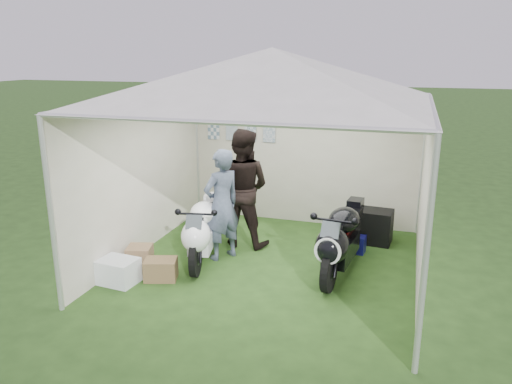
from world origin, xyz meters
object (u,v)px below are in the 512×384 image
(person_blue_jacket, at_px, (222,205))
(crate_3, at_px, (161,269))
(motorcycle_black, at_px, (341,238))
(crate_1, at_px, (140,256))
(motorcycle_white, at_px, (202,229))
(crate_2, at_px, (122,273))
(crate_0, at_px, (118,271))
(canopy_tent, at_px, (273,81))
(equipment_box, at_px, (375,226))
(paddock_stand, at_px, (353,244))
(person_dark_jacket, at_px, (242,188))

(person_blue_jacket, xyz_separation_m, crate_3, (-0.52, -0.94, -0.68))
(motorcycle_black, distance_m, crate_1, 2.83)
(motorcycle_white, distance_m, person_blue_jacket, 0.45)
(motorcycle_white, xyz_separation_m, crate_2, (-0.77, -0.93, -0.38))
(crate_0, xyz_separation_m, crate_1, (0.00, 0.55, -0.01))
(canopy_tent, relative_size, crate_0, 11.56)
(motorcycle_white, height_order, equipment_box, motorcycle_white)
(person_blue_jacket, bearing_deg, crate_1, -23.96)
(equipment_box, xyz_separation_m, crate_1, (-3.09, -1.96, -0.12))
(canopy_tent, xyz_separation_m, crate_3, (-1.27, -0.94, -2.43))
(canopy_tent, relative_size, paddock_stand, 16.16)
(crate_1, xyz_separation_m, crate_3, (0.48, -0.28, -0.01))
(canopy_tent, bearing_deg, crate_0, -145.52)
(crate_0, relative_size, crate_2, 1.69)
(person_dark_jacket, bearing_deg, crate_0, 60.95)
(motorcycle_white, xyz_separation_m, person_blue_jacket, (0.23, 0.19, 0.33))
(equipment_box, xyz_separation_m, crate_2, (-3.09, -2.42, -0.16))
(motorcycle_white, bearing_deg, crate_2, -142.50)
(paddock_stand, distance_m, crate_1, 3.18)
(paddock_stand, relative_size, crate_0, 0.72)
(canopy_tent, relative_size, motorcycle_white, 3.23)
(canopy_tent, xyz_separation_m, paddock_stand, (1.08, 0.80, -2.44))
(person_dark_jacket, bearing_deg, crate_1, 51.14)
(canopy_tent, relative_size, motorcycle_black, 2.98)
(motorcycle_white, height_order, person_blue_jacket, person_blue_jacket)
(crate_0, height_order, crate_3, crate_0)
(person_dark_jacket, relative_size, equipment_box, 3.45)
(canopy_tent, distance_m, person_dark_jacket, 1.88)
(motorcycle_white, xyz_separation_m, paddock_stand, (2.06, 0.99, -0.35))
(canopy_tent, xyz_separation_m, crate_0, (-1.75, -1.20, -2.41))
(person_dark_jacket, height_order, equipment_box, person_dark_jacket)
(motorcycle_black, relative_size, crate_0, 3.88)
(person_dark_jacket, distance_m, crate_1, 1.84)
(canopy_tent, distance_m, motorcycle_black, 2.28)
(crate_2, bearing_deg, canopy_tent, 32.56)
(motorcycle_white, height_order, crate_3, motorcycle_white)
(crate_2, height_order, crate_3, crate_3)
(canopy_tent, relative_size, crate_3, 13.42)
(crate_0, bearing_deg, person_blue_jacket, 50.06)
(motorcycle_black, height_order, person_dark_jacket, person_dark_jacket)
(motorcycle_black, relative_size, crate_3, 4.50)
(crate_3, bearing_deg, crate_1, 149.50)
(paddock_stand, relative_size, crate_3, 0.83)
(person_dark_jacket, relative_size, crate_0, 3.76)
(crate_0, bearing_deg, motorcycle_black, 22.68)
(motorcycle_white, height_order, crate_0, motorcycle_white)
(equipment_box, relative_size, crate_0, 1.09)
(paddock_stand, height_order, crate_3, crate_3)
(canopy_tent, bearing_deg, person_blue_jacket, -179.94)
(paddock_stand, xyz_separation_m, person_blue_jacket, (-1.82, -0.80, 0.69))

